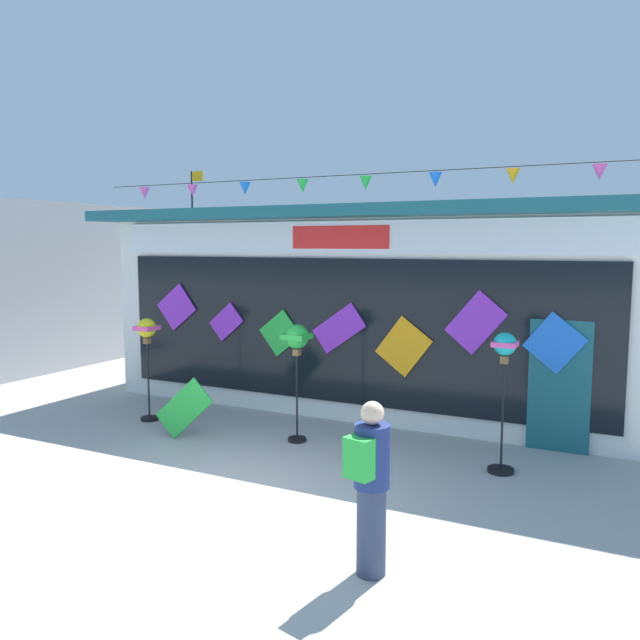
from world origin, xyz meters
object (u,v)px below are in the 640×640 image
at_px(wind_spinner_left, 297,345).
at_px(person_near_camera, 370,485).
at_px(wind_spinner_center_left, 504,367).
at_px(display_kite_on_ground, 184,408).
at_px(kite_shop_building, 384,304).
at_px(wind_spinner_far_left, 147,339).

xyz_separation_m(wind_spinner_left, person_near_camera, (2.63, -3.34, -0.67)).
bearing_deg(person_near_camera, wind_spinner_center_left, -84.84).
bearing_deg(display_kite_on_ground, person_near_camera, -31.56).
bearing_deg(person_near_camera, kite_shop_building, -55.26).
bearing_deg(wind_spinner_far_left, display_kite_on_ground, -25.12).
height_order(kite_shop_building, person_near_camera, kite_shop_building).
bearing_deg(person_near_camera, wind_spinner_far_left, -15.77).
xyz_separation_m(person_near_camera, display_kite_on_ground, (-4.31, 2.65, -0.39)).
bearing_deg(wind_spinner_left, person_near_camera, -51.83).
bearing_deg(wind_spinner_left, wind_spinner_center_left, 0.57).
bearing_deg(display_kite_on_ground, kite_shop_building, 66.32).
bearing_deg(kite_shop_building, display_kite_on_ground, -113.68).
relative_size(wind_spinner_left, display_kite_on_ground, 2.04).
distance_m(wind_spinner_center_left, display_kite_on_ground, 5.01).
bearing_deg(kite_shop_building, wind_spinner_center_left, -47.98).
bearing_deg(wind_spinner_far_left, kite_shop_building, 49.04).
relative_size(wind_spinner_far_left, wind_spinner_left, 0.97).
xyz_separation_m(kite_shop_building, wind_spinner_far_left, (-3.06, -3.53, -0.44)).
distance_m(wind_spinner_left, display_kite_on_ground, 2.11).
relative_size(kite_shop_building, display_kite_on_ground, 11.37).
height_order(wind_spinner_far_left, wind_spinner_center_left, wind_spinner_center_left).
xyz_separation_m(wind_spinner_left, display_kite_on_ground, (-1.69, -0.69, -1.06)).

